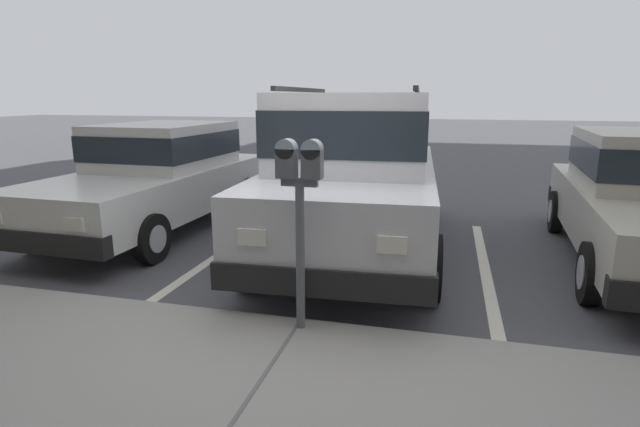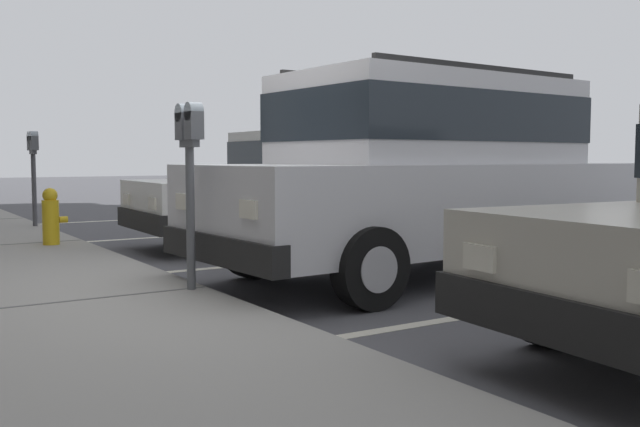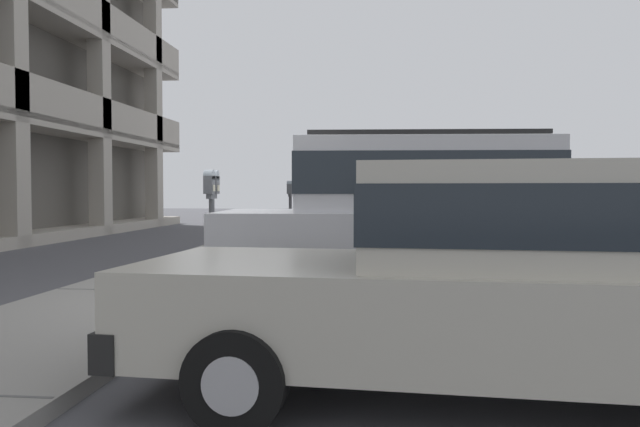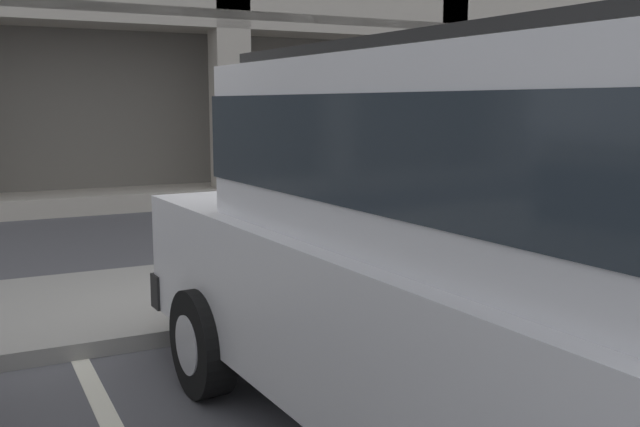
# 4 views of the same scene
# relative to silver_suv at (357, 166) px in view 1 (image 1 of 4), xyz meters

# --- Properties ---
(ground_plane) EXTENTS (80.00, 80.00, 0.10)m
(ground_plane) POSITION_rel_silver_suv_xyz_m (0.03, 2.17, -1.14)
(ground_plane) COLOR #4C4C51
(sidewalk) EXTENTS (40.00, 2.20, 0.12)m
(sidewalk) POSITION_rel_silver_suv_xyz_m (0.03, 3.47, -1.03)
(sidewalk) COLOR gray
(sidewalk) RESTS_ON ground_plane
(parking_stall_lines) EXTENTS (12.90, 4.80, 0.01)m
(parking_stall_lines) POSITION_rel_silver_suv_xyz_m (1.62, 0.77, -1.08)
(parking_stall_lines) COLOR silver
(parking_stall_lines) RESTS_ON ground_plane
(silver_suv) EXTENTS (2.20, 4.88, 2.03)m
(silver_suv) POSITION_rel_silver_suv_xyz_m (0.00, 0.00, 0.00)
(silver_suv) COLOR silver
(silver_suv) RESTS_ON ground_plane
(dark_hatchback) EXTENTS (1.93, 4.53, 1.54)m
(dark_hatchback) POSITION_rel_silver_suv_xyz_m (3.04, -0.40, -0.27)
(dark_hatchback) COLOR silver
(dark_hatchback) RESTS_ON ground_plane
(parking_meter_near) EXTENTS (0.35, 0.12, 1.51)m
(parking_meter_near) POSITION_rel_silver_suv_xyz_m (-0.01, 2.52, 0.16)
(parking_meter_near) COLOR #595B60
(parking_meter_near) RESTS_ON sidewalk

